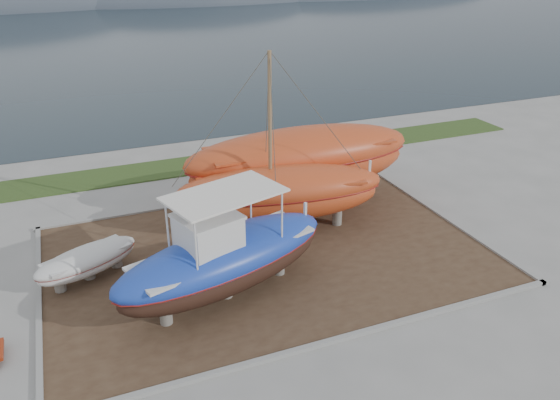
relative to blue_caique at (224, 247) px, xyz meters
name	(u,v)px	position (x,y,z in m)	size (l,w,h in m)	color
ground	(308,307)	(2.56, -1.70, -2.16)	(140.00, 140.00, 0.00)	gray
dirt_patch	(268,254)	(2.56, 2.30, -2.13)	(18.00, 12.00, 0.06)	#422D1E
curb_frame	(268,254)	(2.56, 2.30, -2.09)	(18.60, 12.60, 0.15)	gray
grass_strip	(200,164)	(2.56, 13.80, -2.12)	(44.00, 3.00, 0.08)	#284219
sea	(104,38)	(2.56, 68.30, -2.16)	(260.00, 100.00, 0.04)	#16242C
mountain_ridge	(79,4)	(2.56, 123.30, -2.16)	(200.00, 36.00, 20.00)	#333D49
blue_caique	(224,247)	(0.00, 0.00, 0.00)	(8.75, 2.73, 4.21)	#1D3FB5
white_dinghy	(88,264)	(-4.65, 3.26, -1.47)	(4.20, 1.58, 1.26)	silver
orange_sailboat	(281,146)	(3.89, 4.15, 1.97)	(9.38, 2.77, 8.15)	#B5401B
orange_bare_hull	(301,168)	(5.89, 6.44, -0.18)	(11.76, 3.53, 3.86)	#B5401B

